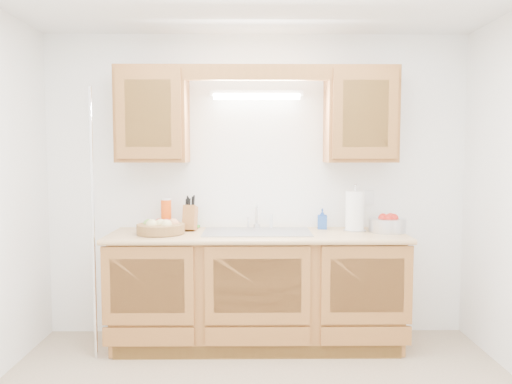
{
  "coord_description": "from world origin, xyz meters",
  "views": [
    {
      "loc": [
        -0.05,
        -2.68,
        1.52
      ],
      "look_at": [
        -0.01,
        0.85,
        1.25
      ],
      "focal_mm": 35.0,
      "sensor_mm": 36.0,
      "label": 1
    }
  ],
  "objects_px": {
    "fruit_basket": "(161,227)",
    "paper_towel": "(355,212)",
    "knife_block": "(190,217)",
    "apple_bowl": "(387,224)"
  },
  "relations": [
    {
      "from": "fruit_basket",
      "to": "paper_towel",
      "type": "xyz_separation_m",
      "value": [
        1.53,
        0.12,
        0.11
      ]
    },
    {
      "from": "knife_block",
      "to": "apple_bowl",
      "type": "bearing_deg",
      "value": 2.93
    },
    {
      "from": "fruit_basket",
      "to": "knife_block",
      "type": "bearing_deg",
      "value": 40.72
    },
    {
      "from": "knife_block",
      "to": "apple_bowl",
      "type": "distance_m",
      "value": 1.58
    },
    {
      "from": "fruit_basket",
      "to": "paper_towel",
      "type": "relative_size",
      "value": 1.11
    },
    {
      "from": "knife_block",
      "to": "paper_towel",
      "type": "xyz_separation_m",
      "value": [
        1.32,
        -0.06,
        0.05
      ]
    },
    {
      "from": "fruit_basket",
      "to": "apple_bowl",
      "type": "bearing_deg",
      "value": 2.22
    },
    {
      "from": "apple_bowl",
      "to": "knife_block",
      "type": "bearing_deg",
      "value": 176.08
    },
    {
      "from": "knife_block",
      "to": "apple_bowl",
      "type": "xyz_separation_m",
      "value": [
        1.57,
        -0.11,
        -0.04
      ]
    },
    {
      "from": "fruit_basket",
      "to": "paper_towel",
      "type": "distance_m",
      "value": 1.54
    }
  ]
}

